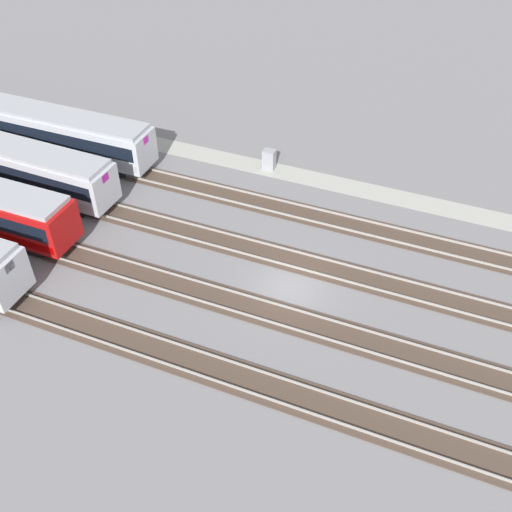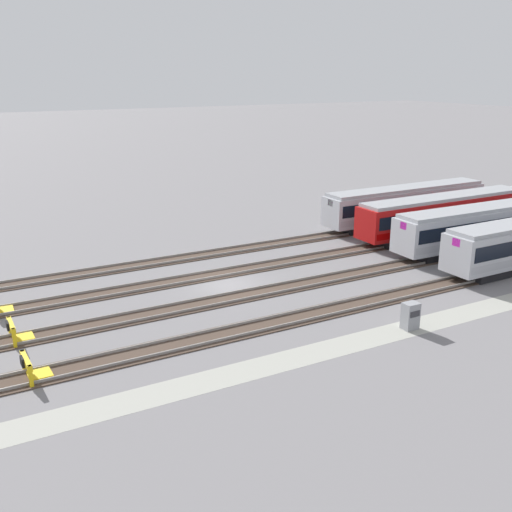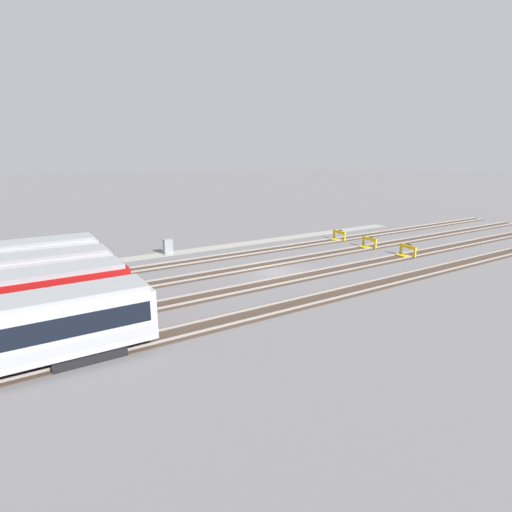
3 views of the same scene
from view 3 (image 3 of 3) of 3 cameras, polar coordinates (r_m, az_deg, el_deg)
name	(u,v)px [view 3 (image 3 of 3)]	position (r m, az deg, el deg)	size (l,w,h in m)	color
ground_plane	(277,272)	(35.99, 3.01, -2.31)	(400.00, 400.00, 0.00)	slate
service_walkway	(219,247)	(45.68, -5.37, 1.27)	(54.00, 2.00, 0.01)	#9E9E93
rail_track_nearest	(237,255)	(41.92, -2.68, 0.18)	(90.00, 2.24, 0.21)	#47382D
rail_track_near_inner	(262,265)	(37.91, 0.92, -1.35)	(90.00, 2.24, 0.21)	#47382D
rail_track_middle	(293,279)	(34.11, 5.35, -3.22)	(90.00, 2.24, 0.21)	#47382D
rail_track_far_inner	(332,295)	(30.61, 10.86, -5.52)	(90.00, 2.24, 0.21)	#47382D
bumper_stop_nearest_track	(338,236)	(50.10, 11.60, 2.80)	(1.36, 2.01, 1.22)	gold
bumper_stop_near_inner_track	(368,243)	(46.83, 15.69, 1.75)	(1.34, 2.00, 1.22)	gold
bumper_stop_middle_track	(406,251)	(44.15, 20.66, 0.61)	(1.38, 2.01, 1.22)	gold
electrical_cabinet	(168,246)	(43.30, -12.48, 1.34)	(0.90, 0.73, 1.60)	gray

